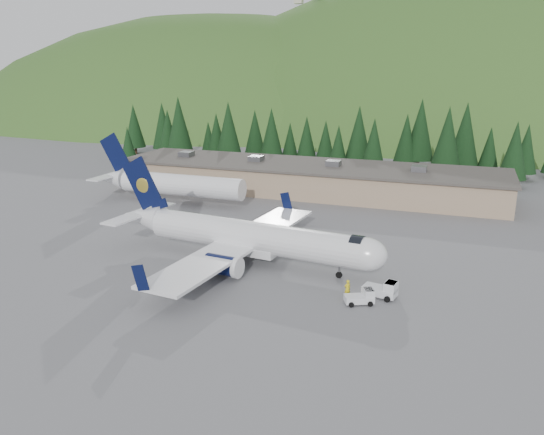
{
  "coord_description": "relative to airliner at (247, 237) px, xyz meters",
  "views": [
    {
      "loc": [
        22.28,
        -54.4,
        22.38
      ],
      "look_at": [
        0.0,
        6.0,
        4.0
      ],
      "focal_mm": 35.0,
      "sensor_mm": 36.0,
      "label": 1
    }
  ],
  "objects": [
    {
      "name": "second_airliner",
      "position": [
        -23.91,
        21.9,
        0.23
      ],
      "size": [
        27.5,
        11.0,
        10.05
      ],
      "color": "white",
      "rests_on": "ground"
    },
    {
      "name": "terminal_building",
      "position": [
        -3.99,
        37.9,
        -0.47
      ],
      "size": [
        71.0,
        17.0,
        6.1
      ],
      "color": "#9E8265",
      "rests_on": "ground"
    },
    {
      "name": "baggage_tug_b",
      "position": [
        16.75,
        -4.56,
        -2.29
      ],
      "size": [
        3.6,
        2.52,
        1.78
      ],
      "rotation": [
        0.0,
        0.0,
        -0.19
      ],
      "color": "silver",
      "rests_on": "ground"
    },
    {
      "name": "ramp_worker",
      "position": [
        13.42,
        -5.94,
        -2.13
      ],
      "size": [
        0.82,
        0.82,
        1.93
      ],
      "primitive_type": "imported",
      "rotation": [
        0.0,
        0.0,
        3.92
      ],
      "color": "yellow",
      "rests_on": "ground"
    },
    {
      "name": "airliner",
      "position": [
        0.0,
        0.0,
        0.0
      ],
      "size": [
        34.98,
        32.87,
        11.6
      ],
      "rotation": [
        0.0,
        0.0,
        -0.1
      ],
      "color": "white",
      "rests_on": "ground"
    },
    {
      "name": "baggage_tug_a",
      "position": [
        15.06,
        -6.77,
        -2.42
      ],
      "size": [
        3.14,
        2.57,
        1.5
      ],
      "rotation": [
        0.0,
        0.0,
        0.45
      ],
      "color": "silver",
      "rests_on": "ground"
    },
    {
      "name": "ground",
      "position": [
        1.02,
        -0.1,
        -3.09
      ],
      "size": [
        600.0,
        600.0,
        0.0
      ],
      "primitive_type": "plane",
      "color": "#58585C"
    },
    {
      "name": "hills",
      "position": [
        54.35,
        207.28,
        -85.89
      ],
      "size": [
        614.0,
        330.0,
        300.0
      ],
      "color": "#284C19",
      "rests_on": "ground"
    },
    {
      "name": "tree_line",
      "position": [
        -6.9,
        61.25,
        4.44
      ],
      "size": [
        113.04,
        19.52,
        14.48
      ],
      "color": "black",
      "rests_on": "ground"
    }
  ]
}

